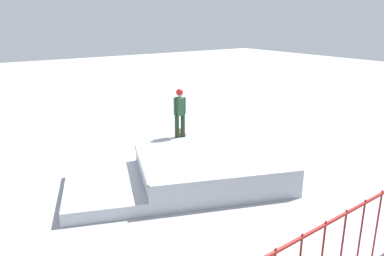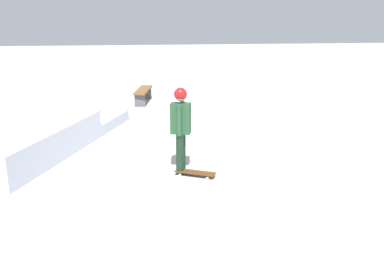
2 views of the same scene
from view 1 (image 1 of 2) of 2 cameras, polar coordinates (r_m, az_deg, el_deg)
The scene contains 5 objects.
ground_plane at distance 10.70m, azimuth -2.81°, elevation -5.86°, with size 60.00×60.00×0.00m, color #A8AAB2.
skate_ramp at distance 9.45m, azimuth 0.36°, elevation -6.92°, with size 5.97×4.33×0.74m.
skater at distance 12.98m, azimuth -1.88°, elevation 2.88°, with size 0.43×0.42×1.73m.
skateboard at distance 13.56m, azimuth -1.60°, elevation -0.60°, with size 0.51×0.81×0.09m.
perimeter_fence at distance 6.70m, azimuth 25.20°, elevation -14.85°, with size 9.46×0.49×1.50m.
Camera 1 is at (5.18, 8.42, 4.09)m, focal length 35.00 mm.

